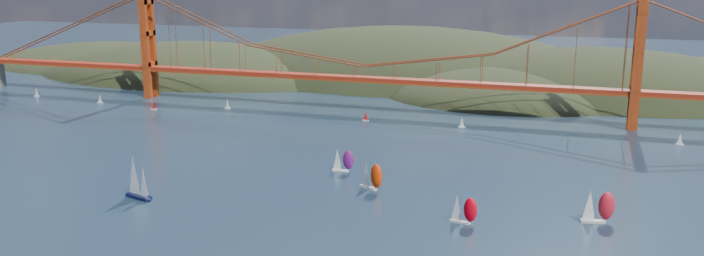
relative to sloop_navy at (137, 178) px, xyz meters
name	(u,v)px	position (x,y,z in m)	size (l,w,h in m)	color
ground	(145,255)	(26.76, -35.15, -6.34)	(1200.00, 1200.00, 0.00)	black
headlands	(485,105)	(71.71, 243.14, -18.80)	(725.00, 225.00, 96.00)	black
bridge	(362,44)	(25.01, 144.85, 25.89)	(552.00, 12.00, 55.00)	maroon
sloop_navy	(137,178)	(0.00, 0.00, 0.00)	(9.70, 6.73, 14.36)	black
racer_0	(371,175)	(63.99, 30.01, -1.70)	(8.74, 6.37, 9.82)	white
racer_1	(463,209)	(96.06, 9.59, -2.27)	(7.68, 4.06, 8.61)	silver
racer_2	(597,206)	(130.42, 21.44, -1.63)	(8.88, 4.76, 9.96)	silver
racer_rwb	(343,160)	(49.32, 45.57, -2.26)	(7.50, 3.05, 8.62)	white
distant_boat_0	(37,92)	(-153.00, 126.63, -3.93)	(3.00, 2.00, 4.70)	silver
distant_boat_1	(100,98)	(-108.52, 121.81, -3.93)	(3.00, 2.00, 4.70)	silver
distant_boat_2	(154,105)	(-72.20, 115.49, -3.93)	(3.00, 2.00, 4.70)	silver
distant_boat_3	(228,104)	(-39.64, 129.84, -3.93)	(3.00, 2.00, 4.70)	silver
distant_boat_4	(680,139)	(162.85, 120.64, -3.93)	(3.00, 2.00, 4.70)	silver
distant_boat_8	(462,122)	(77.04, 123.93, -3.93)	(3.00, 2.00, 4.70)	silver
distant_boat_9	(366,116)	(33.52, 123.58, -3.93)	(3.00, 2.00, 4.70)	silver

